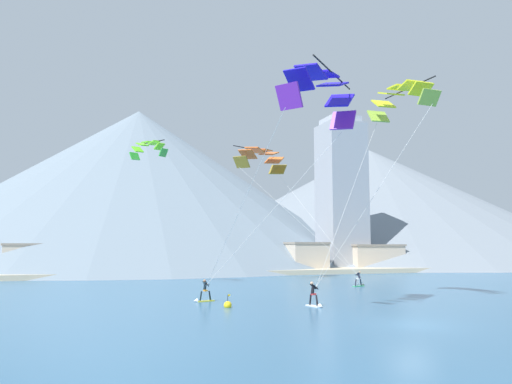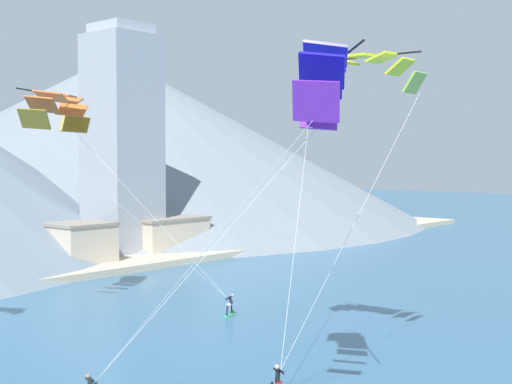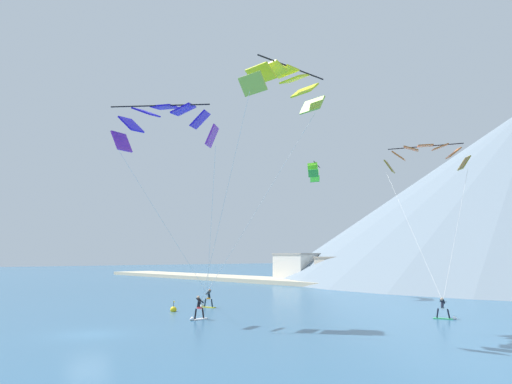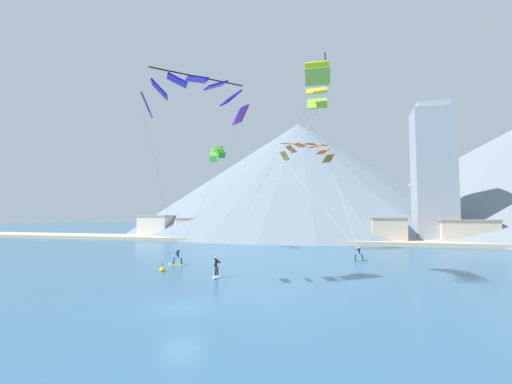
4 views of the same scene
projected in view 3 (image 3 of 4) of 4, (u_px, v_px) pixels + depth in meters
name	position (u px, v px, depth m)	size (l,w,h in m)	color
ground_plane	(90.00, 335.00, 30.20)	(400.00, 400.00, 0.00)	#336084
kitesurfer_near_lead	(197.00, 312.00, 37.21)	(0.71, 1.78, 1.83)	white
kitesurfer_near_trail	(446.00, 313.00, 37.54)	(1.78, 0.94, 1.68)	#33B266
kitesurfer_mid_center	(207.00, 302.00, 46.02)	(1.78, 0.88, 1.76)	yellow
parafoil_kite_near_lead	(284.00, 83.00, 33.56)	(9.50, 7.06, 15.85)	#9CC341
parafoil_kite_near_trail	(426.00, 155.00, 51.79)	(11.07, 13.84, 15.05)	olive
parafoil_kite_mid_center	(165.00, 122.00, 37.75)	(9.73, 11.71, 14.82)	purple
parafoil_kite_distant_high_outer	(313.00, 170.00, 61.10)	(4.01, 4.46, 1.98)	green
race_marker_buoy	(173.00, 310.00, 42.66)	(0.56, 0.56, 1.02)	yellow
shoreline_strip	(471.00, 291.00, 61.69)	(180.00, 10.00, 0.70)	beige
shore_building_harbour_front	(502.00, 277.00, 62.52)	(6.09, 7.19, 4.16)	silver
shore_building_promenade_mid	(345.00, 271.00, 81.79)	(9.96, 4.56, 4.57)	beige
shore_building_quay_west	(297.00, 267.00, 89.98)	(7.37, 5.62, 5.20)	silver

